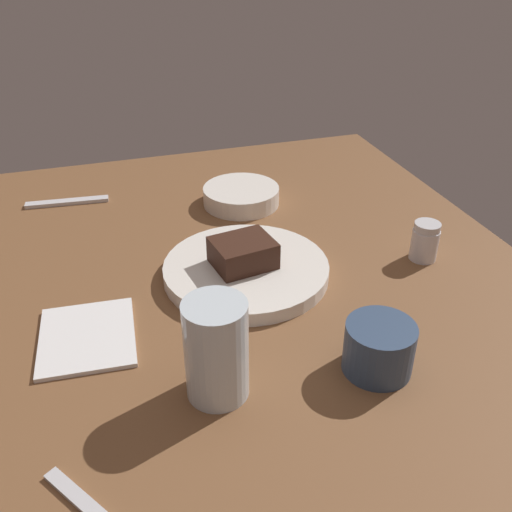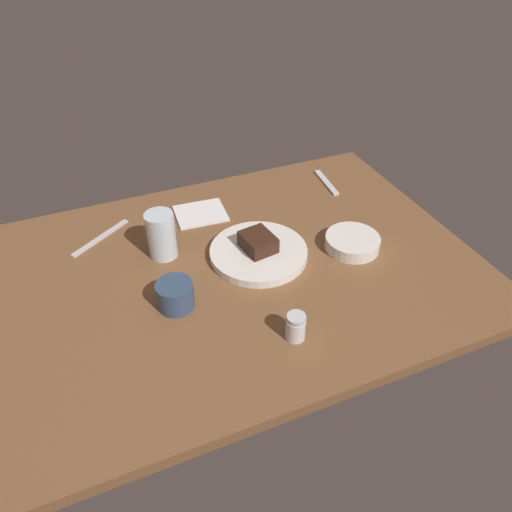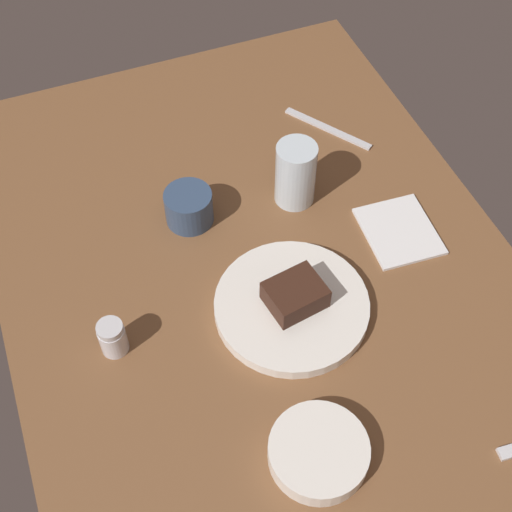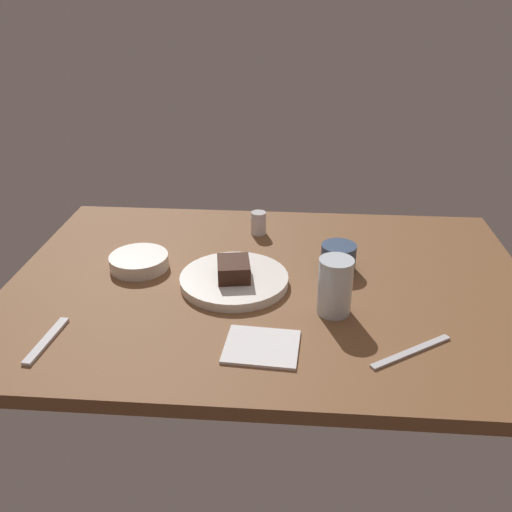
{
  "view_description": "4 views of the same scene",
  "coord_description": "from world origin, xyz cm",
  "px_view_note": "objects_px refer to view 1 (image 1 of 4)",
  "views": [
    {
      "loc": [
        60.77,
        -21.93,
        50.34
      ],
      "look_at": [
        -5.72,
        -1.02,
        7.6
      ],
      "focal_mm": 39.98,
      "sensor_mm": 36.0,
      "label": 1
    },
    {
      "loc": [
        29.87,
        86.6,
        80.85
      ],
      "look_at": [
        -5.76,
        1.51,
        6.16
      ],
      "focal_mm": 34.2,
      "sensor_mm": 36.0,
      "label": 2
    },
    {
      "loc": [
        -62.7,
        25.66,
        98.72
      ],
      "look_at": [
        0.2,
        1.03,
        8.76
      ],
      "focal_mm": 49.64,
      "sensor_mm": 36.0,
      "label": 3
    },
    {
      "loc": [
        5.34,
        -109.38,
        65.49
      ],
      "look_at": [
        -3.27,
        3.11,
        7.81
      ],
      "focal_mm": 38.31,
      "sensor_mm": 36.0,
      "label": 4
    }
  ],
  "objects_px": {
    "side_bowl": "(241,196)",
    "dessert_spoon": "(67,202)",
    "folded_napkin": "(87,337)",
    "water_glass": "(216,350)",
    "dessert_plate": "(246,270)",
    "chocolate_cake_slice": "(243,253)",
    "salt_shaker": "(425,241)",
    "coffee_cup": "(379,348)"
  },
  "relations": [
    {
      "from": "dessert_spoon",
      "to": "coffee_cup",
      "type": "bearing_deg",
      "value": 125.99
    },
    {
      "from": "salt_shaker",
      "to": "side_bowl",
      "type": "xyz_separation_m",
      "value": [
        -0.27,
        -0.22,
        -0.01
      ]
    },
    {
      "from": "coffee_cup",
      "to": "folded_napkin",
      "type": "bearing_deg",
      "value": -115.98
    },
    {
      "from": "dessert_plate",
      "to": "folded_napkin",
      "type": "bearing_deg",
      "value": -71.36
    },
    {
      "from": "chocolate_cake_slice",
      "to": "side_bowl",
      "type": "height_order",
      "value": "chocolate_cake_slice"
    },
    {
      "from": "salt_shaker",
      "to": "dessert_spoon",
      "type": "distance_m",
      "value": 0.65
    },
    {
      "from": "salt_shaker",
      "to": "water_glass",
      "type": "xyz_separation_m",
      "value": [
        0.18,
        -0.38,
        0.03
      ]
    },
    {
      "from": "water_glass",
      "to": "side_bowl",
      "type": "xyz_separation_m",
      "value": [
        -0.46,
        0.16,
        -0.04
      ]
    },
    {
      "from": "dessert_spoon",
      "to": "folded_napkin",
      "type": "relative_size",
      "value": 1.08
    },
    {
      "from": "dessert_plate",
      "to": "dessert_spoon",
      "type": "distance_m",
      "value": 0.42
    },
    {
      "from": "folded_napkin",
      "to": "coffee_cup",
      "type": "bearing_deg",
      "value": 64.02
    },
    {
      "from": "water_glass",
      "to": "folded_napkin",
      "type": "relative_size",
      "value": 0.88
    },
    {
      "from": "folded_napkin",
      "to": "salt_shaker",
      "type": "bearing_deg",
      "value": 94.94
    },
    {
      "from": "dessert_plate",
      "to": "dessert_spoon",
      "type": "bearing_deg",
      "value": -143.33
    },
    {
      "from": "side_bowl",
      "to": "folded_napkin",
      "type": "distance_m",
      "value": 0.43
    },
    {
      "from": "water_glass",
      "to": "side_bowl",
      "type": "relative_size",
      "value": 0.87
    },
    {
      "from": "dessert_spoon",
      "to": "chocolate_cake_slice",
      "type": "bearing_deg",
      "value": 131.5
    },
    {
      "from": "dessert_plate",
      "to": "folded_napkin",
      "type": "height_order",
      "value": "dessert_plate"
    },
    {
      "from": "dessert_plate",
      "to": "water_glass",
      "type": "xyz_separation_m",
      "value": [
        0.22,
        -0.1,
        0.05
      ]
    },
    {
      "from": "water_glass",
      "to": "coffee_cup",
      "type": "distance_m",
      "value": 0.19
    },
    {
      "from": "water_glass",
      "to": "folded_napkin",
      "type": "bearing_deg",
      "value": -135.47
    },
    {
      "from": "side_bowl",
      "to": "dessert_plate",
      "type": "bearing_deg",
      "value": -14.47
    },
    {
      "from": "chocolate_cake_slice",
      "to": "water_glass",
      "type": "distance_m",
      "value": 0.24
    },
    {
      "from": "side_bowl",
      "to": "chocolate_cake_slice",
      "type": "bearing_deg",
      "value": -15.49
    },
    {
      "from": "dessert_plate",
      "to": "chocolate_cake_slice",
      "type": "relative_size",
      "value": 2.86
    },
    {
      "from": "chocolate_cake_slice",
      "to": "salt_shaker",
      "type": "relative_size",
      "value": 1.38
    },
    {
      "from": "salt_shaker",
      "to": "folded_napkin",
      "type": "height_order",
      "value": "salt_shaker"
    },
    {
      "from": "dessert_plate",
      "to": "coffee_cup",
      "type": "bearing_deg",
      "value": 20.92
    },
    {
      "from": "dessert_plate",
      "to": "chocolate_cake_slice",
      "type": "distance_m",
      "value": 0.03
    },
    {
      "from": "folded_napkin",
      "to": "chocolate_cake_slice",
      "type": "bearing_deg",
      "value": 109.02
    },
    {
      "from": "dessert_plate",
      "to": "folded_napkin",
      "type": "distance_m",
      "value": 0.25
    },
    {
      "from": "coffee_cup",
      "to": "water_glass",
      "type": "bearing_deg",
      "value": -96.01
    },
    {
      "from": "chocolate_cake_slice",
      "to": "folded_napkin",
      "type": "bearing_deg",
      "value": -70.98
    },
    {
      "from": "dessert_plate",
      "to": "salt_shaker",
      "type": "height_order",
      "value": "salt_shaker"
    },
    {
      "from": "side_bowl",
      "to": "dessert_spoon",
      "type": "relative_size",
      "value": 0.94
    },
    {
      "from": "salt_shaker",
      "to": "dessert_spoon",
      "type": "height_order",
      "value": "salt_shaker"
    },
    {
      "from": "dessert_plate",
      "to": "dessert_spoon",
      "type": "relative_size",
      "value": 1.65
    },
    {
      "from": "dessert_plate",
      "to": "folded_napkin",
      "type": "xyz_separation_m",
      "value": [
        0.08,
        -0.24,
        -0.01
      ]
    },
    {
      "from": "dessert_spoon",
      "to": "dessert_plate",
      "type": "bearing_deg",
      "value": 131.98
    },
    {
      "from": "salt_shaker",
      "to": "side_bowl",
      "type": "bearing_deg",
      "value": -141.2
    },
    {
      "from": "water_glass",
      "to": "coffee_cup",
      "type": "relative_size",
      "value": 1.47
    },
    {
      "from": "dessert_plate",
      "to": "salt_shaker",
      "type": "distance_m",
      "value": 0.28
    }
  ]
}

